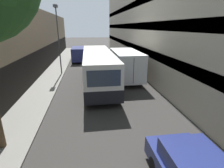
{
  "coord_description": "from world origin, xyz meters",
  "views": [
    {
      "loc": [
        -1.19,
        1.56,
        4.97
      ],
      "look_at": [
        0.26,
        11.69,
        1.6
      ],
      "focal_mm": 28.0,
      "sensor_mm": 36.0,
      "label": 1
    }
  ],
  "objects_px": {
    "box_truck": "(124,63)",
    "panel_van": "(79,54)",
    "street_lamp": "(57,28)",
    "bus": "(98,67)"
  },
  "relations": [
    {
      "from": "box_truck",
      "to": "street_lamp",
      "type": "height_order",
      "value": "street_lamp"
    },
    {
      "from": "bus",
      "to": "box_truck",
      "type": "relative_size",
      "value": 1.38
    },
    {
      "from": "bus",
      "to": "panel_van",
      "type": "height_order",
      "value": "bus"
    },
    {
      "from": "bus",
      "to": "panel_van",
      "type": "bearing_deg",
      "value": 100.43
    },
    {
      "from": "box_truck",
      "to": "panel_van",
      "type": "distance_m",
      "value": 10.79
    },
    {
      "from": "bus",
      "to": "box_truck",
      "type": "distance_m",
      "value": 3.2
    },
    {
      "from": "bus",
      "to": "street_lamp",
      "type": "height_order",
      "value": "street_lamp"
    },
    {
      "from": "bus",
      "to": "box_truck",
      "type": "bearing_deg",
      "value": 32.58
    },
    {
      "from": "box_truck",
      "to": "panel_van",
      "type": "bearing_deg",
      "value": 116.38
    },
    {
      "from": "street_lamp",
      "to": "panel_van",
      "type": "bearing_deg",
      "value": 77.4
    }
  ]
}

